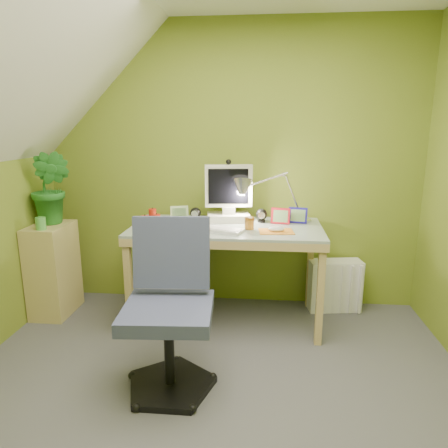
# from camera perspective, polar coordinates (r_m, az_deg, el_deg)

# --- Properties ---
(floor) EXTENTS (3.20, 3.20, 0.01)m
(floor) POSITION_cam_1_polar(r_m,az_deg,el_deg) (2.49, -2.43, -25.30)
(floor) COLOR #55555A
(floor) RESTS_ON ground
(wall_back) EXTENTS (3.20, 0.01, 2.40)m
(wall_back) POSITION_cam_1_polar(r_m,az_deg,el_deg) (3.55, 0.93, 7.77)
(wall_back) COLOR olive
(wall_back) RESTS_ON floor
(desk) EXTENTS (1.48, 0.74, 0.79)m
(desk) POSITION_cam_1_polar(r_m,az_deg,el_deg) (3.32, 0.34, -6.92)
(desk) COLOR tan
(desk) RESTS_ON floor
(monitor) EXTENTS (0.37, 0.25, 0.47)m
(monitor) POSITION_cam_1_polar(r_m,az_deg,el_deg) (3.33, 0.64, 4.41)
(monitor) COLOR beige
(monitor) RESTS_ON desk
(speaker_left) EXTENTS (0.11, 0.11, 0.11)m
(speaker_left) POSITION_cam_1_polar(r_m,az_deg,el_deg) (3.38, -3.97, 1.36)
(speaker_left) COLOR black
(speaker_left) RESTS_ON desk
(speaker_right) EXTENTS (0.10, 0.10, 0.11)m
(speaker_right) POSITION_cam_1_polar(r_m,az_deg,el_deg) (3.34, 5.22, 1.17)
(speaker_right) COLOR black
(speaker_right) RESTS_ON desk
(keyboard) EXTENTS (0.47, 0.29, 0.02)m
(keyboard) POSITION_cam_1_polar(r_m,az_deg,el_deg) (3.07, -1.37, -0.67)
(keyboard) COLOR white
(keyboard) RESTS_ON desk
(mousepad) EXTENTS (0.27, 0.20, 0.01)m
(mousepad) POSITION_cam_1_polar(r_m,az_deg,el_deg) (3.06, 7.23, -1.01)
(mousepad) COLOR orange
(mousepad) RESTS_ON desk
(mouse) EXTENTS (0.13, 0.10, 0.04)m
(mouse) POSITION_cam_1_polar(r_m,az_deg,el_deg) (3.05, 7.24, -0.70)
(mouse) COLOR silver
(mouse) RESTS_ON mousepad
(amber_tumbler) EXTENTS (0.08, 0.08, 0.09)m
(amber_tumbler) POSITION_cam_1_polar(r_m,az_deg,el_deg) (3.11, 3.53, 0.12)
(amber_tumbler) COLOR #905815
(amber_tumbler) RESTS_ON desk
(candle_cluster) EXTENTS (0.18, 0.16, 0.11)m
(candle_cluster) POSITION_cam_1_polar(r_m,az_deg,el_deg) (3.31, -10.04, 0.96)
(candle_cluster) COLOR red
(candle_cluster) RESTS_ON desk
(photo_frame_red) EXTENTS (0.15, 0.05, 0.13)m
(photo_frame_red) POSITION_cam_1_polar(r_m,az_deg,el_deg) (3.30, 7.83, 1.12)
(photo_frame_red) COLOR red
(photo_frame_red) RESTS_ON desk
(photo_frame_blue) EXTENTS (0.15, 0.05, 0.13)m
(photo_frame_blue) POSITION_cam_1_polar(r_m,az_deg,el_deg) (3.35, 10.20, 1.20)
(photo_frame_blue) COLOR #1B148E
(photo_frame_blue) RESTS_ON desk
(photo_frame_green) EXTENTS (0.15, 0.06, 0.12)m
(photo_frame_green) POSITION_cam_1_polar(r_m,az_deg,el_deg) (3.38, -6.20, 1.46)
(photo_frame_green) COLOR #A6BF83
(photo_frame_green) RESTS_ON desk
(desk_lamp) EXTENTS (0.55, 0.24, 0.59)m
(desk_lamp) POSITION_cam_1_polar(r_m,az_deg,el_deg) (3.32, 8.44, 5.24)
(desk_lamp) COLOR silver
(desk_lamp) RESTS_ON desk
(side_ledge) EXTENTS (0.28, 0.44, 0.77)m
(side_ledge) POSITION_cam_1_polar(r_m,az_deg,el_deg) (3.74, -22.56, -5.84)
(side_ledge) COLOR tan
(side_ledge) RESTS_ON floor
(potted_plant) EXTENTS (0.36, 0.31, 0.60)m
(potted_plant) POSITION_cam_1_polar(r_m,az_deg,el_deg) (3.61, -22.83, 4.64)
(potted_plant) COLOR #277326
(potted_plant) RESTS_ON side_ledge
(green_cup) EXTENTS (0.09, 0.09, 0.10)m
(green_cup) POSITION_cam_1_polar(r_m,az_deg,el_deg) (3.49, -24.04, 0.07)
(green_cup) COLOR #53AA47
(green_cup) RESTS_ON side_ledge
(task_chair) EXTENTS (0.62, 0.62, 1.05)m
(task_chair) POSITION_cam_1_polar(r_m,az_deg,el_deg) (2.45, -7.80, -11.48)
(task_chair) COLOR #41476A
(task_chair) RESTS_ON floor
(radiator) EXTENTS (0.46, 0.24, 0.44)m
(radiator) POSITION_cam_1_polar(r_m,az_deg,el_deg) (3.69, 15.05, -8.20)
(radiator) COLOR white
(radiator) RESTS_ON floor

